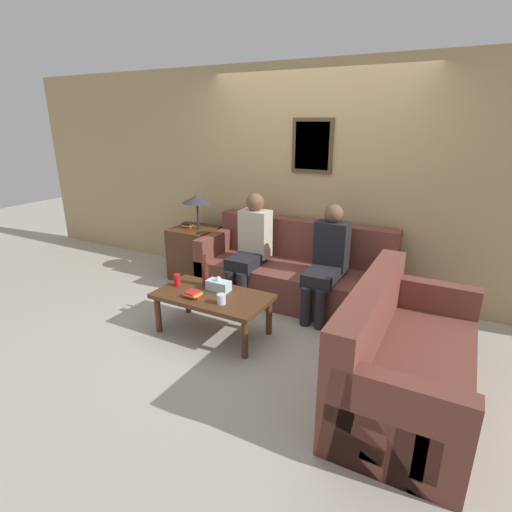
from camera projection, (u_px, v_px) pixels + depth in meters
ground_plane at (275, 314)px, 4.28m from camera, size 16.00×16.00×0.00m
wall_back at (312, 181)px, 4.64m from camera, size 9.00×0.08×2.60m
couch_main at (294, 273)px, 4.60m from camera, size 2.16×0.83×0.88m
couch_side at (402, 361)px, 2.92m from camera, size 0.83×1.68×0.88m
coffee_table at (213, 300)px, 3.81m from camera, size 1.10×0.59×0.41m
side_table_with_lamp at (195, 249)px, 5.19m from camera, size 0.54×0.54×1.10m
wine_bottle at (205, 274)px, 3.95m from camera, size 0.06×0.06×0.33m
drinking_glass at (221, 299)px, 3.58m from camera, size 0.08×0.08×0.09m
book_stack at (193, 294)px, 3.73m from camera, size 0.16×0.13×0.06m
soda_can at (177, 280)px, 3.97m from camera, size 0.07×0.07×0.12m
tissue_box at (219, 285)px, 3.87m from camera, size 0.23×0.12×0.15m
person_left at (251, 244)px, 4.54m from camera, size 0.34×0.61×1.20m
person_right at (327, 258)px, 4.14m from camera, size 0.34×0.66×1.16m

